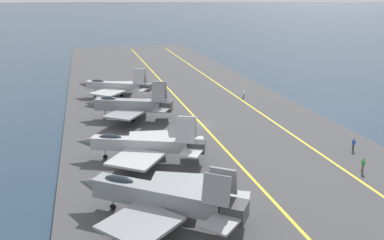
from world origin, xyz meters
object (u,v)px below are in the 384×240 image
parked_jet_nearest (159,197)px  parked_jet_third (130,105)px  parked_jet_second (143,144)px  crew_green_vest (363,165)px  parked_jet_fourth (116,86)px  crew_blue_vest (354,144)px  crew_white_vest (244,93)px

parked_jet_nearest → parked_jet_third: (32.71, -1.09, 0.15)m
parked_jet_nearest → parked_jet_third: parked_jet_third is taller
parked_jet_second → crew_green_vest: parked_jet_second is taller
parked_jet_fourth → crew_green_vest: 50.89m
parked_jet_fourth → crew_blue_vest: parked_jet_fourth is taller
parked_jet_nearest → crew_white_vest: size_ratio=9.53×
parked_jet_second → crew_blue_vest: size_ratio=9.33×
parked_jet_second → parked_jet_third: size_ratio=1.09×
parked_jet_second → crew_blue_vest: parked_jet_second is taller
parked_jet_fourth → crew_green_vest: (-44.08, -25.39, -1.48)m
crew_white_vest → crew_green_vest: bearing=-179.7°
parked_jet_fourth → crew_blue_vest: bearing=-142.6°
parked_jet_nearest → parked_jet_fourth: parked_jet_fourth is taller
parked_jet_second → crew_blue_vest: 28.41m
parked_jet_third → parked_jet_nearest: bearing=178.1°
parked_jet_third → parked_jet_fourth: 15.69m
parked_jet_nearest → parked_jet_fourth: 48.36m
parked_jet_second → parked_jet_fourth: (33.90, 0.59, 0.25)m
parked_jet_fourth → crew_green_vest: bearing=-150.1°
crew_white_vest → parked_jet_second: bearing=138.1°
crew_green_vest → crew_blue_vest: (6.47, -3.34, -0.03)m
crew_green_vest → crew_blue_vest: 7.29m
parked_jet_nearest → crew_blue_vest: parked_jet_nearest is taller
crew_green_vest → crew_white_vest: crew_green_vest is taller
crew_blue_vest → parked_jet_fourth: bearing=37.4°
parked_jet_fourth → crew_blue_vest: (-37.60, -28.73, -1.51)m
parked_jet_second → parked_jet_third: parked_jet_third is taller
parked_jet_third → parked_jet_fourth: bearing=3.7°
parked_jet_nearest → crew_green_vest: 25.86m
parked_jet_third → crew_white_vest: 25.87m
parked_jet_second → crew_white_vest: size_ratio=9.69×
parked_jet_second → crew_blue_vest: bearing=-97.5°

